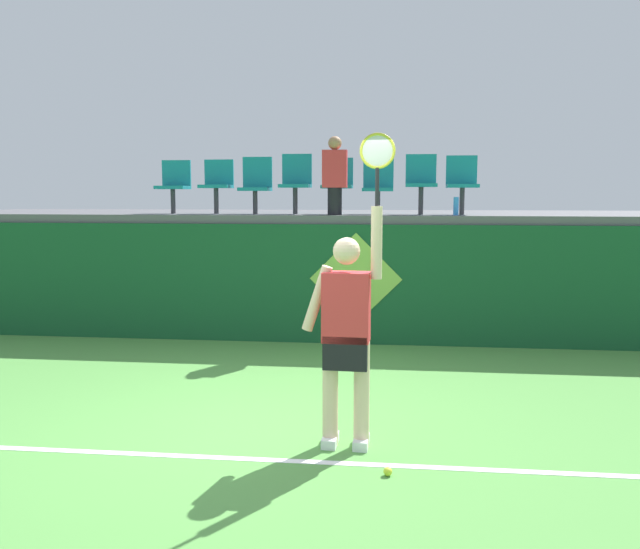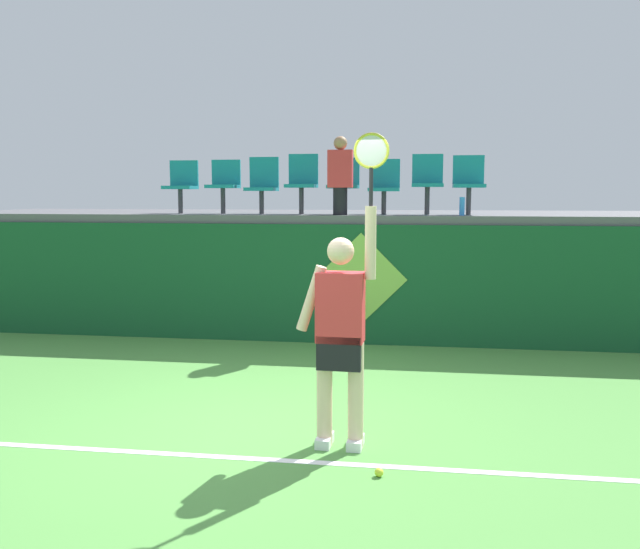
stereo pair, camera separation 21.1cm
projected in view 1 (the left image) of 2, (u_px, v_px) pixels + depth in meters
name	position (u px, v px, depth m)	size (l,w,h in m)	color
ground_plane	(260.00, 431.00, 5.92)	(40.00, 40.00, 0.00)	#519342
court_back_wall	(311.00, 283.00, 9.38)	(12.10, 0.20, 1.66)	#144C28
spectator_platform	(323.00, 216.00, 10.73)	(12.10, 3.06, 0.12)	#56565B
court_baseline_stripe	(244.00, 459.00, 5.29)	(10.89, 0.08, 0.01)	white
tennis_player	(347.00, 330.00, 5.45)	(0.75, 0.28, 2.56)	white
tennis_ball	(388.00, 472.00, 4.98)	(0.07, 0.07, 0.07)	#D1E533
water_bottle	(456.00, 206.00, 9.21)	(0.07, 0.07, 0.25)	#338CE5
stadium_chair_0	(174.00, 183.00, 10.04)	(0.44, 0.42, 0.80)	#38383D
stadium_chair_1	(217.00, 183.00, 9.96)	(0.44, 0.42, 0.80)	#38383D
stadium_chair_2	(256.00, 183.00, 9.91)	(0.44, 0.42, 0.84)	#38383D
stadium_chair_3	(296.00, 180.00, 9.83)	(0.44, 0.42, 0.88)	#38383D
stadium_chair_4	(337.00, 182.00, 9.76)	(0.44, 0.42, 0.82)	#38383D
stadium_chair_5	(378.00, 184.00, 9.70)	(0.44, 0.42, 0.80)	#38383D
stadium_chair_6	(421.00, 180.00, 9.62)	(0.44, 0.42, 0.86)	#38383D
stadium_chair_7	(462.00, 181.00, 9.56)	(0.44, 0.42, 0.84)	#38383D
spectator_0	(335.00, 175.00, 9.33)	(0.34, 0.20, 1.09)	black
wall_signage_mount	(355.00, 344.00, 9.31)	(1.27, 0.01, 1.55)	#144C28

